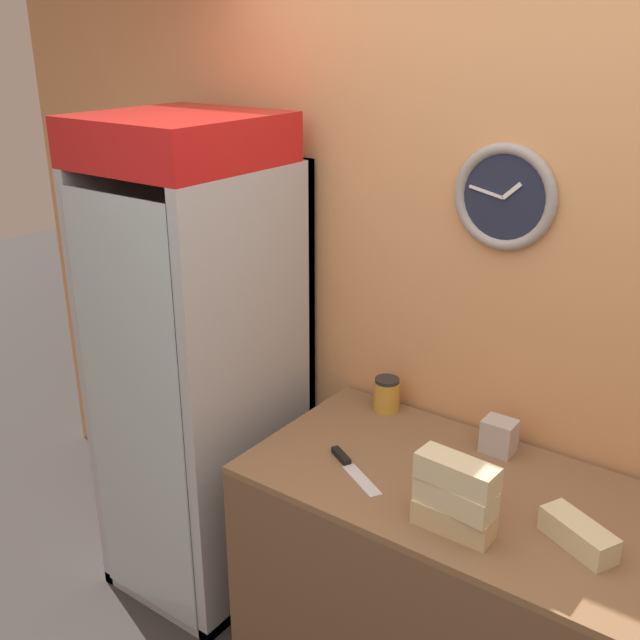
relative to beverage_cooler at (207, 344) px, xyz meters
The scene contains 10 objects.
wall_back 1.26m from the beverage_cooler, 17.32° to the left, with size 5.20×0.09×2.70m.
prep_counter 1.34m from the beverage_cooler, ahead, with size 1.41×0.74×0.90m.
beverage_cooler is the anchor object (origin of this frame).
sandwich_stack_bottom 1.29m from the beverage_cooler, 12.47° to the right, with size 0.24×0.09×0.08m.
sandwich_stack_middle 1.28m from the beverage_cooler, 12.47° to the right, with size 0.25×0.11×0.08m.
sandwich_stack_top 1.28m from the beverage_cooler, 12.47° to the right, with size 0.24×0.10×0.08m.
sandwich_flat_left 1.58m from the beverage_cooler, ahead, with size 0.24×0.18×0.08m.
chefs_knife 0.85m from the beverage_cooler, 12.19° to the right, with size 0.28×0.17×0.02m.
condiment_jar 0.76m from the beverage_cooler, 18.89° to the left, with size 0.10×0.10×0.13m.
napkin_dispenser 1.20m from the beverage_cooler, 10.09° to the left, with size 0.11×0.09×0.12m.
Camera 1 is at (0.83, -0.99, 2.27)m, focal length 42.00 mm.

